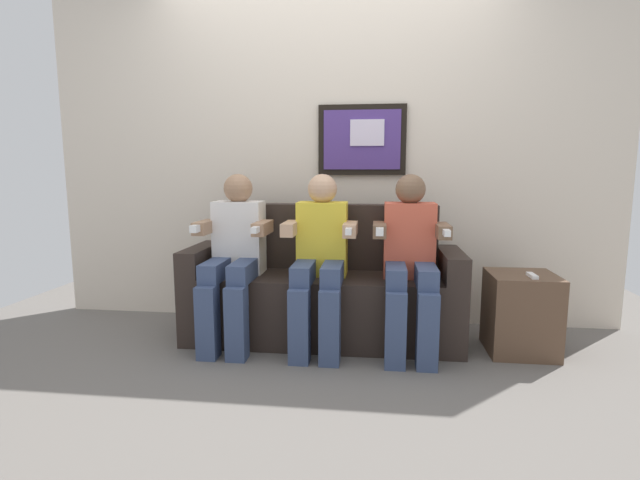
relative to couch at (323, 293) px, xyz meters
name	(u,v)px	position (x,y,z in m)	size (l,w,h in m)	color
ground_plane	(317,355)	(0.00, -0.33, -0.31)	(5.47, 5.47, 0.00)	#66605B
back_wall_assembly	(331,147)	(0.01, 0.44, 0.99)	(4.21, 0.10, 2.60)	beige
couch	(323,293)	(0.00, 0.00, 0.00)	(1.81, 0.58, 0.90)	#2D231E
person_on_left	(234,253)	(-0.56, -0.17, 0.29)	(0.46, 0.56, 1.11)	white
person_in_middle	(320,255)	(0.00, -0.17, 0.29)	(0.46, 0.56, 1.11)	yellow
person_on_right	(410,256)	(0.56, -0.17, 0.29)	(0.46, 0.56, 1.11)	#D8593F
side_table_right	(521,313)	(1.26, -0.11, -0.06)	(0.40, 0.40, 0.50)	brown
spare_remote_on_table	(532,276)	(1.28, -0.19, 0.20)	(0.04, 0.13, 0.02)	white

